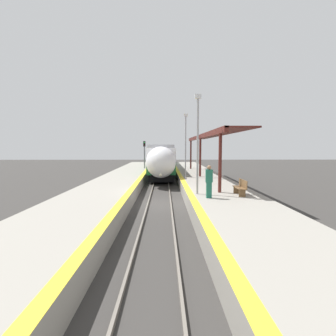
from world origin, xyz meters
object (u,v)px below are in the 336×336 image
(railway_signal, at_px, (144,154))
(lamppost_near, at_px, (198,138))
(platform_bench, at_px, (241,187))
(train, at_px, (162,156))
(lamppost_mid, at_px, (186,141))
(person_waiting, at_px, (209,181))

(railway_signal, distance_m, lamppost_near, 19.62)
(platform_bench, distance_m, railway_signal, 20.72)
(train, distance_m, platform_bench, 27.93)
(train, distance_m, railway_signal, 8.39)
(platform_bench, distance_m, lamppost_mid, 9.85)
(platform_bench, relative_size, person_waiting, 0.84)
(person_waiting, distance_m, lamppost_near, 2.68)
(train, xyz_separation_m, lamppost_near, (2.24, -27.09, 1.94))
(railway_signal, bearing_deg, platform_bench, -70.32)
(platform_bench, relative_size, railway_signal, 0.33)
(railway_signal, relative_size, lamppost_near, 0.77)
(platform_bench, xyz_separation_m, lamppost_mid, (-2.43, 9.13, 2.79))
(platform_bench, bearing_deg, train, 99.63)
(train, bearing_deg, lamppost_near, -85.28)
(train, height_order, lamppost_near, lamppost_near)
(train, relative_size, lamppost_mid, 7.11)
(person_waiting, height_order, lamppost_mid, lamppost_mid)
(lamppost_near, bearing_deg, platform_bench, -10.13)
(person_waiting, xyz_separation_m, lamppost_near, (-0.48, 1.22, 2.34))
(person_waiting, bearing_deg, platform_bench, 22.02)
(platform_bench, bearing_deg, lamppost_mid, 104.90)
(railway_signal, height_order, lamppost_near, lamppost_near)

